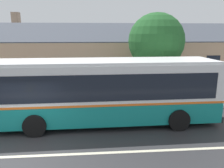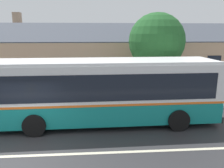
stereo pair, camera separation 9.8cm
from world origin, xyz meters
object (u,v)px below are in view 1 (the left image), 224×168
(transit_bus, at_px, (103,90))
(street_tree_primary, at_px, (155,44))
(bench_down_street, at_px, (34,97))
(bus_stop_sign, at_px, (198,80))

(transit_bus, distance_m, street_tree_primary, 5.44)
(bench_down_street, xyz_separation_m, bus_stop_sign, (9.93, -0.89, 1.08))
(transit_bus, bearing_deg, bench_down_street, 144.31)
(bus_stop_sign, bearing_deg, bench_down_street, 174.87)
(transit_bus, height_order, street_tree_primary, street_tree_primary)
(transit_bus, xyz_separation_m, street_tree_primary, (3.52, 3.62, 2.03))
(bench_down_street, height_order, bus_stop_sign, bus_stop_sign)
(bench_down_street, distance_m, street_tree_primary, 8.32)
(transit_bus, relative_size, bench_down_street, 7.30)
(street_tree_primary, bearing_deg, bench_down_street, -175.25)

